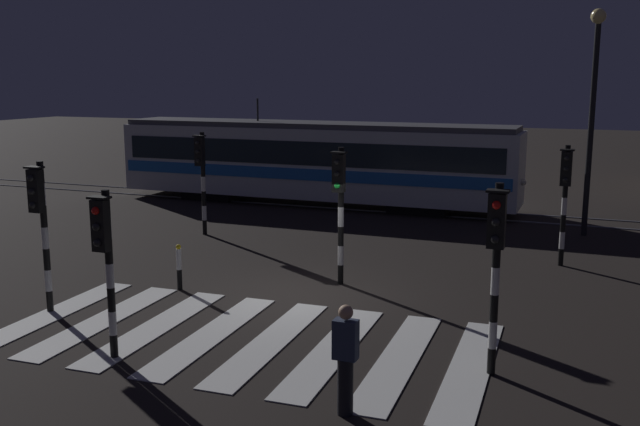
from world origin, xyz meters
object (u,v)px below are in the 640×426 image
at_px(traffic_light_corner_far_left, 201,168).
at_px(pedestrian_waiting_at_kerb, 345,359).
at_px(tram, 313,160).
at_px(traffic_light_median_centre, 340,195).
at_px(bollard_island_edge, 179,267).
at_px(street_lamp_trackside_right, 593,96).
at_px(traffic_light_kerb_mid_left, 105,250).
at_px(traffic_light_corner_near_left, 40,214).
at_px(traffic_light_corner_far_right, 565,187).
at_px(traffic_light_corner_near_right, 496,251).

distance_m(traffic_light_corner_far_left, pedestrian_waiting_at_kerb, 13.16).
bearing_deg(traffic_light_corner_far_left, tram, 80.41).
xyz_separation_m(traffic_light_median_centre, bollard_island_edge, (-3.39, -1.79, -1.65)).
bearing_deg(traffic_light_median_centre, tram, 115.23).
bearing_deg(street_lamp_trackside_right, traffic_light_kerb_mid_left, -118.83).
bearing_deg(traffic_light_corner_near_left, street_lamp_trackside_right, 49.19).
xyz_separation_m(traffic_light_corner_far_left, traffic_light_kerb_mid_left, (3.78, -9.60, -0.15)).
bearing_deg(traffic_light_corner_far_left, bollard_island_edge, -64.67).
height_order(traffic_light_corner_near_left, traffic_light_corner_far_right, traffic_light_corner_near_left).
distance_m(traffic_light_corner_far_left, bollard_island_edge, 6.25).
bearing_deg(pedestrian_waiting_at_kerb, traffic_light_median_centre, 110.68).
relative_size(traffic_light_corner_near_right, traffic_light_corner_far_left, 1.00).
xyz_separation_m(traffic_light_kerb_mid_left, pedestrian_waiting_at_kerb, (4.61, -0.46, -1.14)).
relative_size(traffic_light_corner_near_left, traffic_light_median_centre, 0.97).
bearing_deg(traffic_light_median_centre, traffic_light_kerb_mid_left, -110.34).
bearing_deg(tram, traffic_light_median_centre, -64.77).
bearing_deg(bollard_island_edge, traffic_light_corner_far_right, 33.93).
xyz_separation_m(traffic_light_corner_near_left, traffic_light_median_centre, (5.11, 4.29, 0.06)).
height_order(traffic_light_kerb_mid_left, bollard_island_edge, traffic_light_kerb_mid_left).
bearing_deg(traffic_light_median_centre, traffic_light_corner_near_right, -44.63).
distance_m(traffic_light_corner_far_right, traffic_light_median_centre, 6.21).
bearing_deg(bollard_island_edge, tram, 96.92).
bearing_deg(traffic_light_corner_far_left, traffic_light_median_centre, -31.61).
bearing_deg(traffic_light_corner_near_right, pedestrian_waiting_at_kerb, -129.52).
height_order(traffic_light_corner_far_right, pedestrian_waiting_at_kerb, traffic_light_corner_far_right).
bearing_deg(traffic_light_kerb_mid_left, street_lamp_trackside_right, 61.17).
relative_size(traffic_light_corner_far_right, traffic_light_kerb_mid_left, 1.06).
relative_size(tram, bollard_island_edge, 14.61).
height_order(tram, bollard_island_edge, tram).
height_order(traffic_light_corner_near_left, tram, tram).
bearing_deg(traffic_light_corner_near_left, traffic_light_corner_near_right, 0.73).
xyz_separation_m(tram, bollard_island_edge, (1.47, -12.08, -1.19)).
distance_m(pedestrian_waiting_at_kerb, bollard_island_edge, 7.40).
bearing_deg(traffic_light_kerb_mid_left, tram, 99.30).
bearing_deg(pedestrian_waiting_at_kerb, street_lamp_trackside_right, 78.18).
xyz_separation_m(traffic_light_corner_near_left, traffic_light_kerb_mid_left, (2.91, -1.63, -0.13)).
bearing_deg(traffic_light_corner_near_left, traffic_light_corner_far_left, 96.21).
xyz_separation_m(traffic_light_corner_far_left, bollard_island_edge, (2.59, -5.46, -1.61)).
relative_size(traffic_light_corner_near_right, pedestrian_waiting_at_kerb, 1.93).
height_order(street_lamp_trackside_right, tram, street_lamp_trackside_right).
relative_size(traffic_light_corner_near_left, pedestrian_waiting_at_kerb, 1.91).
distance_m(traffic_light_corner_far_right, pedestrian_waiting_at_kerb, 10.56).
bearing_deg(tram, traffic_light_corner_far_right, -33.63).
xyz_separation_m(traffic_light_corner_far_right, pedestrian_waiting_at_kerb, (-2.51, -10.18, -1.26)).
relative_size(traffic_light_corner_near_right, tram, 0.20).
distance_m(traffic_light_corner_far_right, street_lamp_trackside_right, 4.69).
xyz_separation_m(street_lamp_trackside_right, bollard_island_edge, (-8.78, -9.65, -3.87)).
bearing_deg(traffic_light_corner_near_right, traffic_light_kerb_mid_left, -164.78).
distance_m(traffic_light_corner_near_left, traffic_light_kerb_mid_left, 3.34).
bearing_deg(traffic_light_corner_far_left, pedestrian_waiting_at_kerb, -50.19).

